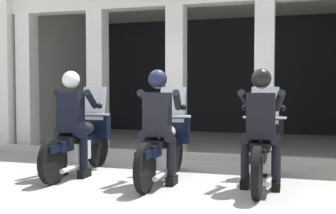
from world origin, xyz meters
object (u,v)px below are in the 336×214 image
police_officer_left (72,114)px  police_officer_right (261,118)px  motorcycle_center (164,145)px  motorcycle_left (81,141)px  police_officer_center (158,117)px  motorcycle_right (262,148)px

police_officer_left → police_officer_right: bearing=-1.8°
police_officer_left → motorcycle_center: 1.47m
police_officer_left → police_officer_right: (2.77, 0.00, 0.00)m
motorcycle_left → police_officer_right: police_officer_right is taller
police_officer_center → motorcycle_right: police_officer_center is taller
police_officer_left → motorcycle_right: (2.78, 0.29, -0.44)m
police_officer_right → police_officer_left: bearing=172.6°
motorcycle_center → police_officer_center: (-0.00, -0.28, 0.44)m
police_officer_center → motorcycle_right: (1.39, 0.39, -0.44)m
motorcycle_center → motorcycle_right: (1.39, 0.10, 0.00)m
police_officer_center → motorcycle_right: 1.51m
motorcycle_left → motorcycle_center: 1.39m
police_officer_center → police_officer_right: (1.39, 0.10, 0.00)m
motorcycle_center → police_officer_right: (1.39, -0.18, 0.44)m
police_officer_left → motorcycle_center: bearing=5.7°
motorcycle_left → motorcycle_right: (2.77, 0.00, 0.00)m
police_officer_center → police_officer_right: size_ratio=1.00×
police_officer_center → motorcycle_left: bearing=161.5°
police_officer_center → police_officer_right: 1.39m
motorcycle_right → motorcycle_left: bearing=172.6°
motorcycle_right → motorcycle_center: bearing=176.8°
motorcycle_center → motorcycle_right: bearing=1.2°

